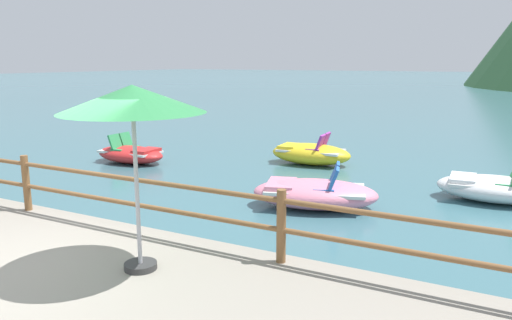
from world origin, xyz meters
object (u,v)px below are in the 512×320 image
pedal_boat_0 (131,154)px  pedal_boat_1 (310,153)px  beach_umbrella (133,102)px  pedal_boat_3 (314,193)px  pedal_boat_2 (495,188)px

pedal_boat_0 → pedal_boat_1: pedal_boat_1 is taller
beach_umbrella → pedal_boat_3: beach_umbrella is taller
pedal_boat_2 → pedal_boat_3: 3.87m
pedal_boat_2 → beach_umbrella: bearing=-118.0°
beach_umbrella → pedal_boat_1: (-1.18, 8.60, -2.13)m
beach_umbrella → pedal_boat_0: beach_umbrella is taller
pedal_boat_3 → pedal_boat_2: bearing=34.5°
beach_umbrella → pedal_boat_0: size_ratio=1.02×
beach_umbrella → pedal_boat_1: size_ratio=0.95×
beach_umbrella → pedal_boat_1: bearing=97.8°
pedal_boat_2 → pedal_boat_3: pedal_boat_3 is taller
beach_umbrella → pedal_boat_2: bearing=62.0°
beach_umbrella → pedal_boat_0: bearing=132.7°
pedal_boat_0 → pedal_boat_2: 9.54m
beach_umbrella → pedal_boat_3: 5.16m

